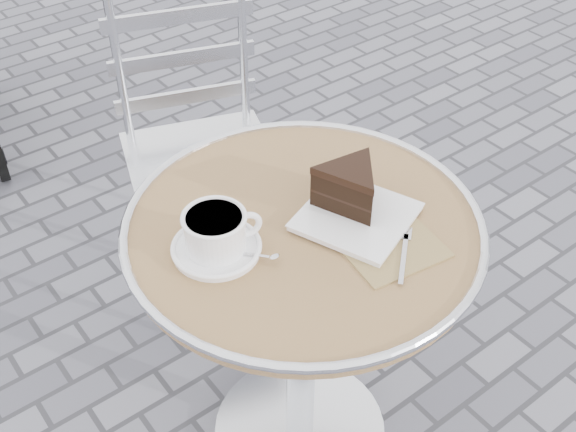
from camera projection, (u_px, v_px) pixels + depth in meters
cafe_table at (302, 282)px, 1.52m from camera, size 0.72×0.72×0.74m
cappuccino_set at (217, 236)px, 1.33m from camera, size 0.17×0.18×0.08m
cake_plate_set at (352, 194)px, 1.41m from camera, size 0.26×0.34×0.11m
bistro_chair at (193, 116)px, 2.02m from camera, size 0.52×0.52×0.91m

